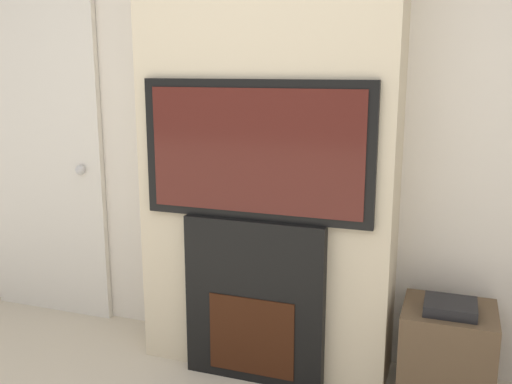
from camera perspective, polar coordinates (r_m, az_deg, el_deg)
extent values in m
cube|color=silver|center=(3.08, 2.54, 8.37)|extent=(6.00, 0.06, 2.70)
cube|color=beige|center=(2.87, 1.26, 8.10)|extent=(1.29, 0.37, 2.70)
cube|color=black|center=(2.92, 0.00, -10.69)|extent=(0.72, 0.14, 0.84)
cube|color=#33160A|center=(2.93, -0.49, -14.25)|extent=(0.44, 0.01, 0.40)
cube|color=black|center=(2.71, 0.00, 4.15)|extent=(1.14, 0.06, 0.67)
cube|color=#471914|center=(2.68, -0.24, 4.06)|extent=(1.05, 0.01, 0.59)
cube|color=brown|center=(2.96, 18.52, -15.07)|extent=(0.43, 0.39, 0.46)
cube|color=black|center=(2.82, 18.86, -10.81)|extent=(0.23, 0.21, 0.05)
cube|color=silver|center=(3.81, -20.49, 3.04)|extent=(0.86, 0.04, 1.99)
sphere|color=silver|center=(3.60, -17.17, 2.13)|extent=(0.06, 0.06, 0.06)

